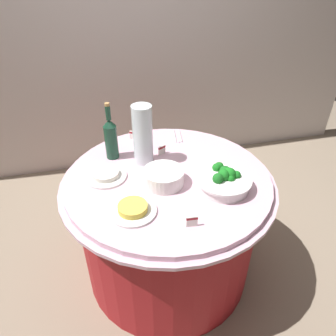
% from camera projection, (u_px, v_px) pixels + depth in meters
% --- Properties ---
extents(ground_plane, '(6.00, 6.00, 0.00)m').
position_uv_depth(ground_plane, '(168.00, 265.00, 2.10)').
color(ground_plane, gray).
extents(back_wall, '(4.40, 0.10, 2.60)m').
position_uv_depth(back_wall, '(125.00, 19.00, 2.49)').
color(back_wall, beige).
rests_on(back_wall, ground_plane).
extents(buffet_table, '(1.16, 1.16, 0.74)m').
position_uv_depth(buffet_table, '(168.00, 225.00, 1.89)').
color(buffet_table, maroon).
rests_on(buffet_table, ground_plane).
extents(broccoli_bowl, '(0.28, 0.28, 0.11)m').
position_uv_depth(broccoli_bowl, '(224.00, 180.00, 1.58)').
color(broccoli_bowl, white).
rests_on(broccoli_bowl, buffet_table).
extents(plate_stack, '(0.21, 0.21, 0.08)m').
position_uv_depth(plate_stack, '(164.00, 177.00, 1.61)').
color(plate_stack, white).
rests_on(plate_stack, buffet_table).
extents(wine_bottle, '(0.07, 0.07, 0.34)m').
position_uv_depth(wine_bottle, '(111.00, 138.00, 1.77)').
color(wine_bottle, '#163A28').
rests_on(wine_bottle, buffet_table).
extents(decorative_fruit_vase, '(0.11, 0.11, 0.34)m').
position_uv_depth(decorative_fruit_vase, '(143.00, 138.00, 1.72)').
color(decorative_fruit_vase, silver).
rests_on(decorative_fruit_vase, buffet_table).
extents(serving_tongs, '(0.07, 0.17, 0.01)m').
position_uv_depth(serving_tongs, '(178.00, 136.00, 2.04)').
color(serving_tongs, silver).
rests_on(serving_tongs, buffet_table).
extents(food_plate_fried_egg, '(0.22, 0.22, 0.04)m').
position_uv_depth(food_plate_fried_egg, '(133.00, 209.00, 1.44)').
color(food_plate_fried_egg, white).
rests_on(food_plate_fried_egg, buffet_table).
extents(food_plate_rice, '(0.22, 0.22, 0.04)m').
position_uv_depth(food_plate_rice, '(106.00, 175.00, 1.67)').
color(food_plate_rice, white).
rests_on(food_plate_rice, buffet_table).
extents(label_placard_front, '(0.05, 0.03, 0.05)m').
position_uv_depth(label_placard_front, '(162.00, 149.00, 1.85)').
color(label_placard_front, white).
rests_on(label_placard_front, buffet_table).
extents(label_placard_mid, '(0.05, 0.01, 0.05)m').
position_uv_depth(label_placard_mid, '(192.00, 221.00, 1.36)').
color(label_placard_mid, white).
rests_on(label_placard_mid, buffet_table).
extents(label_placard_rear, '(0.05, 0.03, 0.05)m').
position_uv_depth(label_placard_rear, '(133.00, 135.00, 2.00)').
color(label_placard_rear, white).
rests_on(label_placard_rear, buffet_table).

